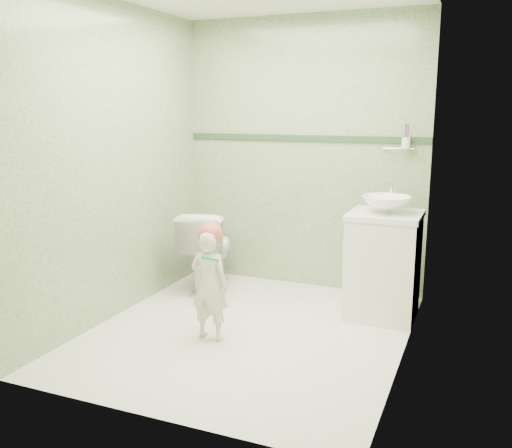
% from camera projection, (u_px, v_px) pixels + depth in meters
% --- Properties ---
extents(ground, '(2.50, 2.50, 0.00)m').
position_uv_depth(ground, '(248.00, 332.00, 4.05)').
color(ground, white).
rests_on(ground, ground).
extents(room_shell, '(2.50, 2.54, 2.40)m').
position_uv_depth(room_shell, '(248.00, 168.00, 3.81)').
color(room_shell, gray).
rests_on(room_shell, ground).
extents(trim_stripe, '(2.20, 0.02, 0.05)m').
position_uv_depth(trim_stripe, '(303.00, 138.00, 4.90)').
color(trim_stripe, '#28482B').
rests_on(trim_stripe, room_shell).
extents(vanity, '(0.52, 0.50, 0.80)m').
position_uv_depth(vanity, '(383.00, 267.00, 4.29)').
color(vanity, white).
rests_on(vanity, ground).
extents(counter, '(0.54, 0.52, 0.04)m').
position_uv_depth(counter, '(386.00, 215.00, 4.21)').
color(counter, white).
rests_on(counter, vanity).
extents(basin, '(0.37, 0.37, 0.13)m').
position_uv_depth(basin, '(386.00, 204.00, 4.19)').
color(basin, white).
rests_on(basin, counter).
extents(faucet, '(0.03, 0.13, 0.18)m').
position_uv_depth(faucet, '(391.00, 191.00, 4.34)').
color(faucet, silver).
rests_on(faucet, counter).
extents(cup_holder, '(0.26, 0.07, 0.21)m').
position_uv_depth(cup_holder, '(405.00, 143.00, 4.51)').
color(cup_holder, silver).
rests_on(cup_holder, room_shell).
extents(toilet, '(0.56, 0.79, 0.73)m').
position_uv_depth(toilet, '(208.00, 249.00, 4.98)').
color(toilet, white).
rests_on(toilet, ground).
extents(toddler, '(0.29, 0.20, 0.79)m').
position_uv_depth(toddler, '(210.00, 285.00, 3.86)').
color(toddler, beige).
rests_on(toddler, ground).
extents(hair_cap, '(0.17, 0.17, 0.17)m').
position_uv_depth(hair_cap, '(210.00, 235.00, 3.81)').
color(hair_cap, '#B3573E').
rests_on(hair_cap, toddler).
extents(teal_toothbrush, '(0.11, 0.13, 0.08)m').
position_uv_depth(teal_toothbrush, '(210.00, 258.00, 3.67)').
color(teal_toothbrush, '#03825B').
rests_on(teal_toothbrush, toddler).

